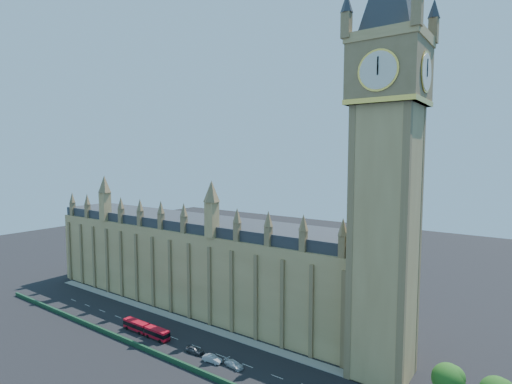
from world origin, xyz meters
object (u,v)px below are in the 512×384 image
Objects in this scene: car_white at (234,364)px; car_silver at (212,359)px; car_grey at (195,350)px; red_bus at (146,329)px.

car_silver is at bearing 109.51° from car_white.
car_grey is 11.90m from car_white.
red_bus is 3.30× the size of car_white.
red_bus is at bearing 99.14° from car_white.
car_silver is 0.97× the size of car_white.
car_silver is (6.35, -0.73, -0.02)m from car_grey.
car_grey is 0.95× the size of car_white.
red_bus is 17.76m from car_grey.
car_white is at bearing 1.43° from red_bus.
car_silver reaches higher than car_white.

